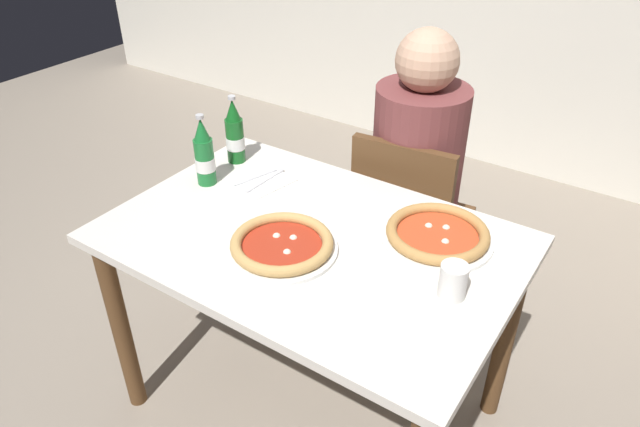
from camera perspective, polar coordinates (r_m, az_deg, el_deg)
ground_plane at (r=2.24m, az=-0.75°, el=-17.99°), size 8.00×8.00×0.00m
dining_table_main at (r=1.79m, az=-0.89°, el=-5.12°), size 1.20×0.80×0.75m
chair_behind_table at (r=2.30m, az=8.51°, el=-0.58°), size 0.44×0.44×0.85m
diner_seated at (r=2.29m, az=9.13°, el=2.17°), size 0.34×0.34×1.21m
pizza_margherita_near at (r=1.66m, az=-3.72°, el=-3.06°), size 0.32×0.32×0.04m
pizza_marinara_far at (r=1.73m, az=11.35°, el=-2.02°), size 0.33×0.33×0.04m
beer_bottle_left at (r=1.98m, az=-11.19°, el=5.59°), size 0.07×0.07×0.25m
beer_bottle_center at (r=2.10m, az=-8.29°, el=7.63°), size 0.07×0.07×0.25m
napkin_with_cutlery at (r=2.01m, az=-5.81°, el=3.27°), size 0.21×0.21×0.01m
paper_cup at (r=1.52m, az=12.82°, el=-6.42°), size 0.07×0.07×0.09m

